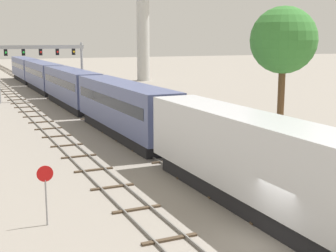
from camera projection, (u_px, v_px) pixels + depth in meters
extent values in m
plane|color=gray|center=(264.00, 244.00, 19.90)|extent=(400.00, 400.00, 0.00)
cube|color=slate|center=(43.00, 94.00, 74.04)|extent=(0.07, 200.00, 0.16)
cube|color=slate|center=(53.00, 93.00, 74.63)|extent=(0.07, 200.00, 0.16)
cube|color=#473828|center=(273.00, 219.00, 22.50)|extent=(2.60, 0.24, 0.10)
cube|color=#473828|center=(229.00, 195.00, 26.07)|extent=(2.60, 0.24, 0.10)
cube|color=#473828|center=(195.00, 176.00, 29.65)|extent=(2.60, 0.24, 0.10)
cube|color=#473828|center=(169.00, 161.00, 33.22)|extent=(2.60, 0.24, 0.10)
cube|color=#473828|center=(148.00, 149.00, 36.80)|extent=(2.60, 0.24, 0.10)
cube|color=#473828|center=(130.00, 139.00, 40.37)|extent=(2.60, 0.24, 0.10)
cube|color=#473828|center=(116.00, 131.00, 43.95)|extent=(2.60, 0.24, 0.10)
cube|color=#473828|center=(103.00, 124.00, 47.53)|extent=(2.60, 0.24, 0.10)
cube|color=#473828|center=(93.00, 118.00, 51.10)|extent=(2.60, 0.24, 0.10)
cube|color=#473828|center=(83.00, 113.00, 54.68)|extent=(2.60, 0.24, 0.10)
cube|color=#473828|center=(75.00, 109.00, 58.25)|extent=(2.60, 0.24, 0.10)
cube|color=#473828|center=(68.00, 105.00, 61.83)|extent=(2.60, 0.24, 0.10)
cube|color=#473828|center=(61.00, 101.00, 65.40)|extent=(2.60, 0.24, 0.10)
cube|color=#473828|center=(56.00, 98.00, 68.98)|extent=(2.60, 0.24, 0.10)
cube|color=#473828|center=(50.00, 95.00, 72.55)|extent=(2.60, 0.24, 0.10)
cube|color=#473828|center=(46.00, 92.00, 76.13)|extent=(2.60, 0.24, 0.10)
cube|color=#473828|center=(42.00, 90.00, 79.71)|extent=(2.60, 0.24, 0.10)
cube|color=#473828|center=(38.00, 88.00, 83.28)|extent=(2.60, 0.24, 0.10)
cube|color=#473828|center=(34.00, 86.00, 86.86)|extent=(2.60, 0.24, 0.10)
cube|color=#473828|center=(31.00, 84.00, 90.43)|extent=(2.60, 0.24, 0.10)
cube|color=#473828|center=(28.00, 82.00, 94.01)|extent=(2.60, 0.24, 0.10)
cube|color=#473828|center=(25.00, 81.00, 97.58)|extent=(2.60, 0.24, 0.10)
cube|color=#473828|center=(22.00, 79.00, 101.16)|extent=(2.60, 0.24, 0.10)
cube|color=#473828|center=(20.00, 78.00, 104.73)|extent=(2.60, 0.24, 0.10)
cube|color=#473828|center=(17.00, 77.00, 108.31)|extent=(2.60, 0.24, 0.10)
cube|color=#473828|center=(15.00, 75.00, 111.89)|extent=(2.60, 0.24, 0.10)
cube|color=#473828|center=(13.00, 74.00, 115.46)|extent=(2.60, 0.24, 0.10)
cube|color=#473828|center=(11.00, 73.00, 119.04)|extent=(2.60, 0.24, 0.10)
cube|color=#473828|center=(10.00, 72.00, 122.61)|extent=(2.60, 0.24, 0.10)
cube|color=#473828|center=(8.00, 71.00, 126.19)|extent=(2.60, 0.24, 0.10)
cube|color=#473828|center=(6.00, 70.00, 129.76)|extent=(2.60, 0.24, 0.10)
cube|color=#473828|center=(5.00, 69.00, 133.34)|extent=(2.60, 0.24, 0.10)
cube|color=#473828|center=(3.00, 69.00, 136.91)|extent=(2.60, 0.24, 0.10)
cube|color=#473828|center=(2.00, 68.00, 140.49)|extent=(2.60, 0.24, 0.10)
cube|color=#473828|center=(1.00, 67.00, 144.07)|extent=(2.60, 0.24, 0.10)
cube|color=#473828|center=(0.00, 67.00, 147.64)|extent=(2.60, 0.24, 0.10)
cube|color=slate|center=(26.00, 114.00, 53.91)|extent=(0.07, 160.00, 0.16)
cube|color=slate|center=(39.00, 113.00, 54.50)|extent=(0.07, 160.00, 0.16)
cube|color=#473828|center=(170.00, 239.00, 20.24)|extent=(2.60, 0.24, 0.10)
cube|color=#473828|center=(137.00, 209.00, 23.82)|extent=(2.60, 0.24, 0.10)
cube|color=#473828|center=(112.00, 187.00, 27.40)|extent=(2.60, 0.24, 0.10)
cube|color=#473828|center=(94.00, 170.00, 30.97)|extent=(2.60, 0.24, 0.10)
cube|color=#473828|center=(79.00, 156.00, 34.55)|extent=(2.60, 0.24, 0.10)
cube|color=#473828|center=(67.00, 145.00, 38.12)|extent=(2.60, 0.24, 0.10)
cube|color=#473828|center=(57.00, 136.00, 41.70)|extent=(2.60, 0.24, 0.10)
cube|color=#473828|center=(48.00, 129.00, 45.27)|extent=(2.60, 0.24, 0.10)
cube|color=#473828|center=(41.00, 122.00, 48.85)|extent=(2.60, 0.24, 0.10)
cube|color=#473828|center=(35.00, 116.00, 52.42)|extent=(2.60, 0.24, 0.10)
cube|color=#473828|center=(30.00, 111.00, 56.00)|extent=(2.60, 0.24, 0.10)
cube|color=#473828|center=(25.00, 107.00, 59.58)|extent=(2.60, 0.24, 0.10)
cube|color=#473828|center=(21.00, 103.00, 63.15)|extent=(2.60, 0.24, 0.10)
cube|color=#473828|center=(17.00, 100.00, 66.73)|extent=(2.60, 0.24, 0.10)
cube|color=#473828|center=(13.00, 97.00, 70.30)|extent=(2.60, 0.24, 0.10)
cube|color=#473828|center=(10.00, 94.00, 73.88)|extent=(2.60, 0.24, 0.10)
cube|color=#473828|center=(8.00, 91.00, 77.45)|extent=(2.60, 0.24, 0.10)
cube|color=#473828|center=(5.00, 89.00, 81.03)|extent=(2.60, 0.24, 0.10)
cube|color=#473828|center=(3.00, 87.00, 84.61)|extent=(2.60, 0.24, 0.10)
cube|color=#473828|center=(1.00, 85.00, 88.18)|extent=(2.60, 0.24, 0.10)
cube|color=silver|center=(256.00, 154.00, 23.43)|extent=(3.00, 19.25, 3.80)
cube|color=black|center=(254.00, 200.00, 23.87)|extent=(2.52, 17.33, 1.00)
cube|color=#4C5684|center=(123.00, 104.00, 41.53)|extent=(3.00, 19.25, 3.80)
cube|color=black|center=(122.00, 100.00, 41.46)|extent=(3.04, 17.71, 0.90)
cube|color=black|center=(123.00, 131.00, 41.97)|extent=(2.52, 17.33, 1.00)
cube|color=#4C5684|center=(70.00, 84.00, 59.64)|extent=(3.00, 19.25, 3.80)
cube|color=black|center=(70.00, 81.00, 59.56)|extent=(3.04, 17.71, 0.90)
cube|color=black|center=(71.00, 103.00, 60.08)|extent=(2.52, 17.33, 1.00)
cube|color=#4C5684|center=(42.00, 74.00, 77.74)|extent=(3.00, 19.25, 3.80)
cube|color=black|center=(42.00, 71.00, 77.67)|extent=(3.04, 17.71, 0.90)
cube|color=black|center=(43.00, 88.00, 78.18)|extent=(2.52, 17.33, 1.00)
cube|color=#4C5684|center=(25.00, 67.00, 95.84)|extent=(3.00, 19.25, 3.80)
cube|color=black|center=(25.00, 65.00, 95.77)|extent=(3.04, 17.71, 0.90)
cube|color=black|center=(26.00, 79.00, 96.28)|extent=(2.52, 17.33, 1.00)
cylinder|color=#999BA0|center=(82.00, 71.00, 67.56)|extent=(0.36, 0.36, 8.10)
cube|color=#999BA0|center=(40.00, 47.00, 64.57)|extent=(12.10, 0.36, 0.50)
cube|color=black|center=(6.00, 52.00, 62.86)|extent=(0.44, 0.32, 0.90)
sphere|color=green|center=(6.00, 53.00, 62.69)|extent=(0.28, 0.28, 0.28)
cube|color=black|center=(23.00, 52.00, 63.80)|extent=(0.44, 0.32, 0.90)
sphere|color=green|center=(24.00, 52.00, 63.63)|extent=(0.28, 0.28, 0.28)
cube|color=black|center=(41.00, 52.00, 64.74)|extent=(0.44, 0.32, 0.90)
sphere|color=red|center=(41.00, 52.00, 64.57)|extent=(0.28, 0.28, 0.28)
cube|color=black|center=(57.00, 52.00, 65.69)|extent=(0.44, 0.32, 0.90)
sphere|color=red|center=(58.00, 52.00, 65.52)|extent=(0.28, 0.28, 0.28)
cube|color=black|center=(74.00, 52.00, 66.63)|extent=(0.44, 0.32, 0.90)
sphere|color=yellow|center=(74.00, 52.00, 66.46)|extent=(0.28, 0.28, 0.28)
cylinder|color=beige|center=(143.00, 34.00, 96.34)|extent=(2.60, 2.60, 19.13)
cylinder|color=gray|center=(46.00, 203.00, 21.72)|extent=(0.08, 0.08, 2.20)
cylinder|color=red|center=(45.00, 174.00, 21.45)|extent=(0.76, 0.03, 0.76)
cylinder|color=brown|center=(281.00, 104.00, 38.32)|extent=(0.56, 0.56, 6.62)
sphere|color=#387A33|center=(284.00, 40.00, 37.37)|extent=(5.37, 5.37, 5.37)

